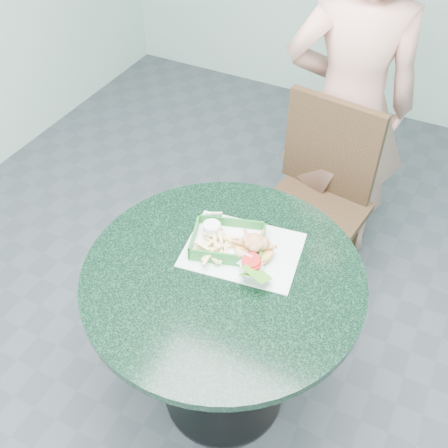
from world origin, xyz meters
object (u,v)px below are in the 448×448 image
at_px(food_basket, 228,247).
at_px(crab_sandwich, 250,254).
at_px(cafe_table, 223,308).
at_px(diner_person, 351,95).
at_px(sauce_ramekin, 216,229).
at_px(dining_chair, 318,190).

xyz_separation_m(food_basket, crab_sandwich, (0.09, -0.03, 0.03)).
distance_m(cafe_table, diner_person, 1.12).
bearing_deg(sauce_ramekin, dining_chair, 75.99).
height_order(dining_chair, crab_sandwich, dining_chair).
height_order(dining_chair, sauce_ramekin, dining_chair).
bearing_deg(dining_chair, food_basket, -90.78).
bearing_deg(sauce_ramekin, cafe_table, -55.21).
bearing_deg(cafe_table, sauce_ramekin, 124.79).
relative_size(diner_person, sauce_ramekin, 29.31).
height_order(diner_person, crab_sandwich, diner_person).
bearing_deg(diner_person, crab_sandwich, 68.88).
bearing_deg(dining_chair, cafe_table, -87.01).
relative_size(diner_person, crab_sandwich, 14.02).
distance_m(dining_chair, diner_person, 0.44).
relative_size(crab_sandwich, sauce_ramekin, 2.09).
bearing_deg(crab_sandwich, cafe_table, -122.65).
relative_size(diner_person, food_basket, 7.42).
bearing_deg(diner_person, cafe_table, 66.11).
distance_m(cafe_table, sauce_ramekin, 0.28).
xyz_separation_m(cafe_table, food_basket, (-0.04, 0.11, 0.19)).
bearing_deg(crab_sandwich, sauce_ramekin, 159.54).
distance_m(dining_chair, crab_sandwich, 0.77).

